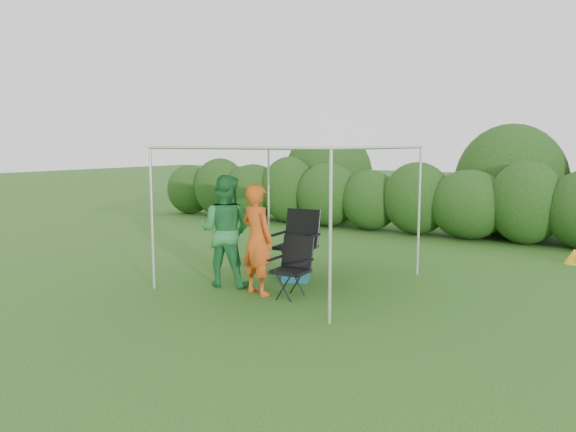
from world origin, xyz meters
The scene contains 9 objects.
ground centered at (0.00, 0.00, 0.00)m, with size 70.00×70.00×0.00m, color #33641F.
hedge centered at (0.12, 6.00, 0.82)m, with size 16.18×1.53×1.80m.
canopy centered at (0.00, 0.50, 2.46)m, with size 3.10×3.10×2.83m.
chair_right centered at (0.48, -0.22, 0.48)m, with size 0.55×0.51×0.85m.
chair_left centered at (-0.17, 0.96, 0.61)m, with size 0.72×0.66×1.07m.
man centered at (-0.02, -0.40, 0.80)m, with size 0.58×0.38×1.60m, color #E05519.
woman centered at (-0.72, -0.26, 0.85)m, with size 0.82×0.64×1.69m, color #2D8A44.
cooler centered at (0.05, 0.53, 0.18)m, with size 0.52×0.46×0.36m.
bottle centered at (0.11, 0.49, 0.49)m, with size 0.07×0.07×0.27m, color #592D0C.
Camera 1 is at (4.67, -6.78, 2.17)m, focal length 35.00 mm.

